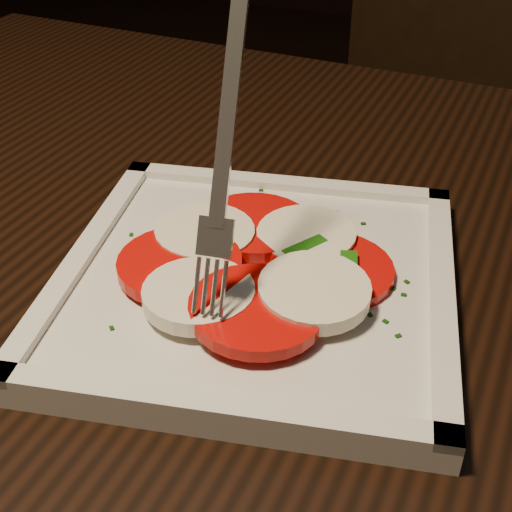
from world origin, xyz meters
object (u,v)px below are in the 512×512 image
at_px(table, 316,383).
at_px(plate, 256,284).
at_px(chair, 429,132).
at_px(fork, 230,144).

xyz_separation_m(table, plate, (-0.04, -0.03, 0.11)).
distance_m(table, chair, 0.74).
bearing_deg(plate, chair, 89.32).
relative_size(chair, fork, 5.77).
xyz_separation_m(chair, fork, (-0.02, -0.78, 0.33)).
height_order(chair, fork, fork).
distance_m(chair, plate, 0.79).
xyz_separation_m(plate, fork, (-0.01, -0.02, 0.11)).
height_order(table, plate, plate).
distance_m(table, fork, 0.22).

